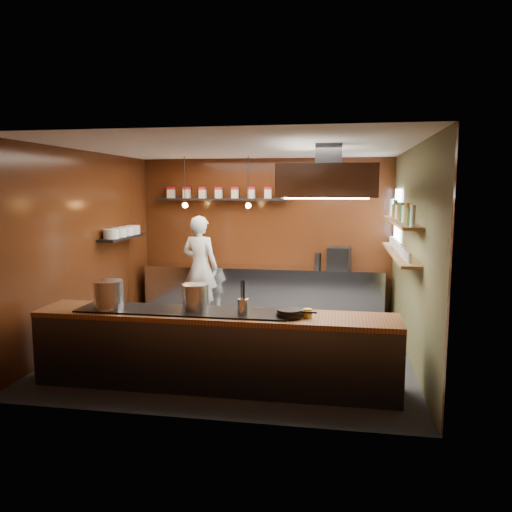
% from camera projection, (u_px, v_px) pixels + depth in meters
% --- Properties ---
extents(floor, '(5.00, 5.00, 0.00)m').
position_uv_depth(floor, '(241.00, 346.00, 7.69)').
color(floor, black).
rests_on(floor, ground).
extents(back_wall, '(5.00, 0.00, 5.00)m').
position_uv_depth(back_wall, '(265.00, 235.00, 9.94)').
color(back_wall, black).
rests_on(back_wall, ground).
extents(left_wall, '(0.00, 5.00, 5.00)m').
position_uv_depth(left_wall, '(86.00, 246.00, 7.91)').
color(left_wall, black).
rests_on(left_wall, ground).
extents(right_wall, '(0.00, 5.00, 5.00)m').
position_uv_depth(right_wall, '(413.00, 253.00, 7.08)').
color(right_wall, brown).
rests_on(right_wall, ground).
extents(ceiling, '(5.00, 5.00, 0.00)m').
position_uv_depth(ceiling, '(240.00, 148.00, 7.30)').
color(ceiling, silver).
rests_on(ceiling, back_wall).
extents(window_pane, '(0.00, 1.00, 1.00)m').
position_uv_depth(window_pane, '(397.00, 218.00, 8.69)').
color(window_pane, white).
rests_on(window_pane, right_wall).
extents(prep_counter, '(4.60, 0.65, 0.90)m').
position_uv_depth(prep_counter, '(263.00, 289.00, 9.75)').
color(prep_counter, silver).
rests_on(prep_counter, floor).
extents(pass_counter, '(4.40, 0.72, 0.94)m').
position_uv_depth(pass_counter, '(215.00, 349.00, 6.07)').
color(pass_counter, '#38383D').
rests_on(pass_counter, floor).
extents(tin_shelf, '(2.60, 0.26, 0.04)m').
position_uv_depth(tin_shelf, '(220.00, 199.00, 9.86)').
color(tin_shelf, black).
rests_on(tin_shelf, back_wall).
extents(plate_shelf, '(0.30, 1.40, 0.04)m').
position_uv_depth(plate_shelf, '(123.00, 237.00, 8.86)').
color(plate_shelf, black).
rests_on(plate_shelf, left_wall).
extents(bottle_shelf_upper, '(0.26, 2.80, 0.04)m').
position_uv_depth(bottle_shelf_upper, '(400.00, 222.00, 7.34)').
color(bottle_shelf_upper, olive).
rests_on(bottle_shelf_upper, right_wall).
extents(bottle_shelf_lower, '(0.26, 2.80, 0.04)m').
position_uv_depth(bottle_shelf_lower, '(399.00, 253.00, 7.40)').
color(bottle_shelf_lower, olive).
rests_on(bottle_shelf_lower, right_wall).
extents(extractor_hood, '(1.20, 2.00, 0.72)m').
position_uv_depth(extractor_hood, '(328.00, 181.00, 6.75)').
color(extractor_hood, '#38383D').
rests_on(extractor_hood, ceiling).
extents(pendant_left, '(0.10, 0.10, 0.95)m').
position_uv_depth(pendant_left, '(185.00, 202.00, 9.30)').
color(pendant_left, black).
rests_on(pendant_left, ceiling).
extents(pendant_right, '(0.10, 0.10, 0.95)m').
position_uv_depth(pendant_right, '(248.00, 203.00, 9.10)').
color(pendant_right, black).
rests_on(pendant_right, ceiling).
extents(storage_tins, '(2.43, 0.13, 0.22)m').
position_uv_depth(storage_tins, '(227.00, 193.00, 9.82)').
color(storage_tins, beige).
rests_on(storage_tins, tin_shelf).
extents(plate_stacks, '(0.26, 1.16, 0.16)m').
position_uv_depth(plate_stacks, '(123.00, 232.00, 8.84)').
color(plate_stacks, silver).
rests_on(plate_stacks, plate_shelf).
extents(bottles, '(0.06, 2.66, 0.24)m').
position_uv_depth(bottles, '(400.00, 212.00, 7.32)').
color(bottles, silver).
rests_on(bottles, bottle_shelf_upper).
extents(wine_glasses, '(0.07, 2.37, 0.13)m').
position_uv_depth(wine_glasses, '(399.00, 248.00, 7.39)').
color(wine_glasses, silver).
rests_on(wine_glasses, bottle_shelf_lower).
extents(stockpot_large, '(0.41, 0.41, 0.35)m').
position_uv_depth(stockpot_large, '(109.00, 295.00, 6.11)').
color(stockpot_large, silver).
rests_on(stockpot_large, pass_counter).
extents(stockpot_small, '(0.38, 0.38, 0.30)m').
position_uv_depth(stockpot_small, '(195.00, 296.00, 6.12)').
color(stockpot_small, '#B8BABF').
rests_on(stockpot_small, pass_counter).
extents(utensil_crock, '(0.18, 0.18, 0.18)m').
position_uv_depth(utensil_crock, '(243.00, 306.00, 5.88)').
color(utensil_crock, silver).
rests_on(utensil_crock, pass_counter).
extents(frying_pan, '(0.48, 0.31, 0.08)m').
position_uv_depth(frying_pan, '(290.00, 313.00, 5.78)').
color(frying_pan, black).
rests_on(frying_pan, pass_counter).
extents(butter_jar, '(0.13, 0.13, 0.10)m').
position_uv_depth(butter_jar, '(307.00, 313.00, 5.80)').
color(butter_jar, gold).
rests_on(butter_jar, pass_counter).
extents(espresso_machine, '(0.46, 0.44, 0.41)m').
position_uv_depth(espresso_machine, '(339.00, 258.00, 9.44)').
color(espresso_machine, black).
rests_on(espresso_machine, prep_counter).
extents(chef, '(0.78, 0.60, 1.92)m').
position_uv_depth(chef, '(200.00, 267.00, 9.28)').
color(chef, silver).
rests_on(chef, floor).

